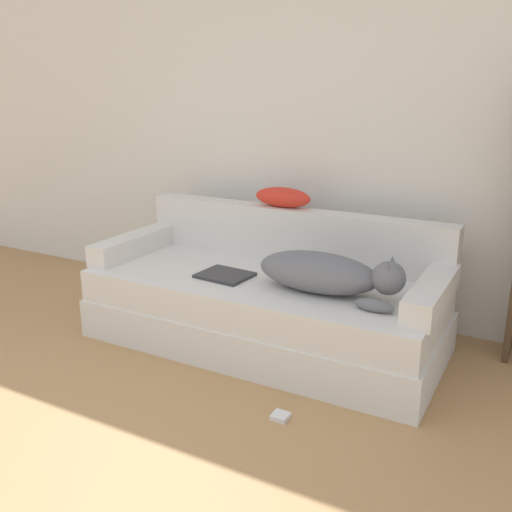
{
  "coord_description": "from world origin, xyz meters",
  "views": [
    {
      "loc": [
        1.68,
        -0.65,
        1.51
      ],
      "look_at": [
        0.2,
        2.06,
        0.58
      ],
      "focal_mm": 40.0,
      "sensor_mm": 36.0,
      "label": 1
    }
  ],
  "objects_px": {
    "laptop": "(224,275)",
    "power_adapter": "(280,416)",
    "dog": "(326,273)",
    "throw_pillow": "(283,197)",
    "couch": "(264,311)"
  },
  "relations": [
    {
      "from": "laptop",
      "to": "throw_pillow",
      "type": "xyz_separation_m",
      "value": [
        0.12,
        0.52,
        0.39
      ]
    },
    {
      "from": "laptop",
      "to": "power_adapter",
      "type": "bearing_deg",
      "value": -36.72
    },
    {
      "from": "laptop",
      "to": "dog",
      "type": "bearing_deg",
      "value": 7.14
    },
    {
      "from": "dog",
      "to": "power_adapter",
      "type": "relative_size",
      "value": 10.38
    },
    {
      "from": "laptop",
      "to": "couch",
      "type": "bearing_deg",
      "value": 34.02
    },
    {
      "from": "laptop",
      "to": "power_adapter",
      "type": "height_order",
      "value": "laptop"
    },
    {
      "from": "couch",
      "to": "laptop",
      "type": "height_order",
      "value": "laptop"
    },
    {
      "from": "dog",
      "to": "laptop",
      "type": "xyz_separation_m",
      "value": [
        -0.63,
        -0.03,
        -0.1
      ]
    },
    {
      "from": "couch",
      "to": "power_adapter",
      "type": "xyz_separation_m",
      "value": [
        0.46,
        -0.69,
        -0.2
      ]
    },
    {
      "from": "dog",
      "to": "laptop",
      "type": "height_order",
      "value": "dog"
    },
    {
      "from": "throw_pillow",
      "to": "power_adapter",
      "type": "relative_size",
      "value": 4.81
    },
    {
      "from": "couch",
      "to": "power_adapter",
      "type": "height_order",
      "value": "couch"
    },
    {
      "from": "throw_pillow",
      "to": "power_adapter",
      "type": "distance_m",
      "value": 1.46
    },
    {
      "from": "power_adapter",
      "to": "laptop",
      "type": "bearing_deg",
      "value": 138.75
    },
    {
      "from": "throw_pillow",
      "to": "power_adapter",
      "type": "xyz_separation_m",
      "value": [
        0.54,
        -1.1,
        -0.81
      ]
    }
  ]
}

